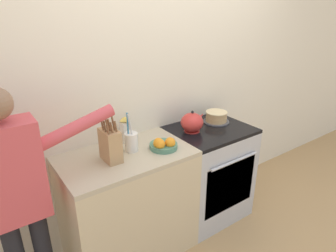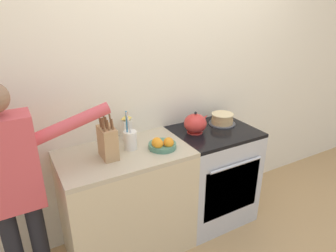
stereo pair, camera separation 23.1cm
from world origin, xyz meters
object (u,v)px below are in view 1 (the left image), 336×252
at_px(stove_range, 208,172).
at_px(layer_cake, 216,117).
at_px(fruit_bowl, 163,145).
at_px(milk_carton, 125,130).
at_px(person_baker, 17,191).
at_px(tea_kettle, 192,122).
at_px(utensil_crock, 131,141).
at_px(knife_block, 110,145).

relative_size(stove_range, layer_cake, 3.71).
relative_size(fruit_bowl, milk_carton, 1.00).
relative_size(layer_cake, person_baker, 0.16).
bearing_deg(tea_kettle, milk_carton, 165.26).
xyz_separation_m(tea_kettle, fruit_bowl, (-0.40, -0.14, -0.04)).
relative_size(stove_range, milk_carton, 4.22).
relative_size(layer_cake, utensil_crock, 0.80).
bearing_deg(fruit_bowl, layer_cake, 13.48).
bearing_deg(stove_range, fruit_bowl, -171.35).
distance_m(tea_kettle, person_baker, 1.43).
bearing_deg(knife_block, utensil_crock, 14.01).
xyz_separation_m(tea_kettle, milk_carton, (-0.57, 0.15, 0.02)).
distance_m(utensil_crock, person_baker, 0.82).
height_order(stove_range, fruit_bowl, fruit_bowl).
relative_size(knife_block, person_baker, 0.21).
bearing_deg(knife_block, person_baker, -175.63).
bearing_deg(person_baker, knife_block, 6.69).
bearing_deg(tea_kettle, stove_range, -16.62).
bearing_deg(milk_carton, person_baker, -163.11).
xyz_separation_m(tea_kettle, knife_block, (-0.80, -0.06, 0.04)).
height_order(layer_cake, person_baker, person_baker).
bearing_deg(stove_range, person_baker, -177.83).
distance_m(layer_cake, utensil_crock, 0.93).
distance_m(knife_block, milk_carton, 0.31).
bearing_deg(fruit_bowl, stove_range, 8.65).
relative_size(fruit_bowl, person_baker, 0.14).
relative_size(tea_kettle, utensil_crock, 0.79).
bearing_deg(tea_kettle, layer_cake, 6.16).
height_order(layer_cake, fruit_bowl, same).
relative_size(stove_range, utensil_crock, 2.99).
bearing_deg(milk_carton, layer_cake, -7.34).
relative_size(knife_block, fruit_bowl, 1.53).
xyz_separation_m(tea_kettle, person_baker, (-1.42, -0.11, -0.07)).
distance_m(knife_block, fruit_bowl, 0.41).
bearing_deg(layer_cake, fruit_bowl, -166.52).
bearing_deg(fruit_bowl, tea_kettle, 19.06).
xyz_separation_m(stove_range, fruit_bowl, (-0.57, -0.09, 0.49)).
height_order(stove_range, knife_block, knife_block).
xyz_separation_m(layer_cake, person_baker, (-1.74, -0.15, -0.03)).
distance_m(stove_range, person_baker, 1.66).
bearing_deg(person_baker, utensil_crock, 8.97).
xyz_separation_m(stove_range, person_baker, (-1.59, -0.06, 0.47)).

